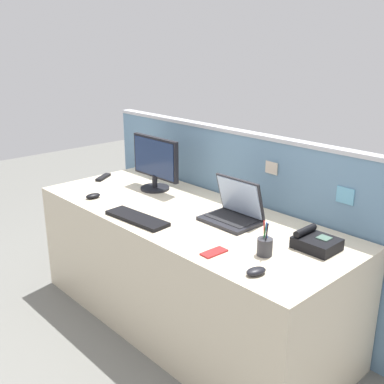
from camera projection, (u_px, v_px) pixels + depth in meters
ground_plane at (186, 320)px, 3.03m from camera, size 10.00×10.00×0.00m
desk at (186, 269)px, 2.92m from camera, size 2.11×0.83×0.75m
cubicle_divider at (236, 217)px, 3.14m from camera, size 2.46×0.08×1.20m
desktop_monitor at (155, 162)px, 3.18m from camera, size 0.44×0.20×0.37m
laptop at (234, 210)px, 2.66m from camera, size 0.32×0.24×0.25m
desk_phone at (316, 242)px, 2.31m from camera, size 0.20×0.17×0.09m
keyboard_main at (137, 218)px, 2.68m from camera, size 0.43×0.16×0.02m
computer_mouse_right_hand at (256, 271)px, 2.06m from camera, size 0.08×0.11×0.03m
computer_mouse_left_hand at (93, 196)px, 3.05m from camera, size 0.07×0.10×0.03m
pen_cup at (265, 246)px, 2.24m from camera, size 0.08×0.08×0.18m
cell_phone_red_case at (214, 252)px, 2.27m from camera, size 0.07×0.14×0.01m
tv_remote at (103, 177)px, 3.48m from camera, size 0.12×0.17×0.02m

